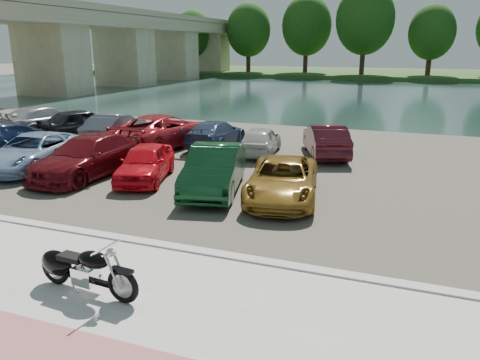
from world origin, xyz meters
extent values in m
plane|color=#595447|center=(0.00, 0.00, 0.00)|extent=(200.00, 200.00, 0.00)
cube|color=#B0AEA6|center=(0.00, -1.00, 0.05)|extent=(60.00, 6.00, 0.10)
cube|color=#B0AEA6|center=(0.00, 2.00, 0.07)|extent=(60.00, 0.30, 0.14)
cube|color=#464138|center=(0.00, 11.00, 0.02)|extent=(60.00, 18.00, 0.04)
cube|color=#1B312F|center=(0.00, 40.00, 0.00)|extent=(120.00, 40.00, 0.00)
cube|color=#22491A|center=(0.00, 72.00, 0.30)|extent=(120.00, 24.00, 0.60)
cube|color=tan|center=(-28.00, 40.00, 7.20)|extent=(7.00, 56.00, 1.40)
cube|color=tan|center=(-28.00, 40.00, 8.20)|extent=(7.00, 56.00, 0.70)
cube|color=tan|center=(-28.00, 30.00, 3.60)|extent=(6.00, 4.00, 7.20)
cube|color=tan|center=(-28.00, 42.00, 3.60)|extent=(6.00, 4.00, 7.20)
cube|color=tan|center=(-28.00, 54.00, 3.60)|extent=(6.00, 4.00, 7.20)
cube|color=tan|center=(-28.00, 66.00, 3.60)|extent=(6.00, 4.00, 7.20)
cylinder|color=#3C2015|center=(-30.00, 64.60, 2.85)|extent=(0.70, 0.70, 4.50)
ellipsoid|color=#15360E|center=(-30.00, 64.60, 6.45)|extent=(6.30, 6.30, 7.56)
cylinder|color=#3C2015|center=(-21.00, 66.00, 3.08)|extent=(0.70, 0.70, 4.95)
ellipsoid|color=#15360E|center=(-21.00, 66.00, 7.04)|extent=(6.93, 6.93, 8.32)
cylinder|color=#3C2015|center=(-12.00, 67.40, 3.30)|extent=(0.70, 0.70, 5.40)
ellipsoid|color=#15360E|center=(-12.00, 67.40, 7.62)|extent=(7.56, 7.56, 9.07)
cylinder|color=#3C2015|center=(-3.00, 64.60, 3.52)|extent=(0.70, 0.70, 5.85)
ellipsoid|color=#15360E|center=(-3.00, 64.60, 8.21)|extent=(8.19, 8.19, 9.83)
cylinder|color=#3C2015|center=(6.00, 66.00, 2.85)|extent=(0.70, 0.70, 4.50)
ellipsoid|color=#15360E|center=(6.00, 66.00, 6.45)|extent=(6.30, 6.30, 7.56)
torus|color=black|center=(0.42, -0.49, 0.44)|extent=(0.69, 0.18, 0.68)
torus|color=black|center=(-1.22, -0.35, 0.44)|extent=(0.69, 0.18, 0.68)
cylinder|color=#B2B2B7|center=(0.42, -0.49, 0.44)|extent=(0.46, 0.10, 0.46)
cylinder|color=#B2B2B7|center=(-1.22, -0.35, 0.44)|extent=(0.46, 0.10, 0.46)
cylinder|color=silver|center=(0.28, -0.58, 0.74)|extent=(0.33, 0.08, 0.63)
cylinder|color=silver|center=(0.29, -0.38, 0.74)|extent=(0.33, 0.08, 0.63)
cylinder|color=silver|center=(0.10, -0.46, 1.13)|extent=(0.10, 0.75, 0.04)
sphere|color=silver|center=(0.20, -0.47, 1.05)|extent=(0.17, 0.17, 0.16)
sphere|color=silver|center=(0.26, -0.47, 1.05)|extent=(0.12, 0.12, 0.11)
cube|color=black|center=(0.42, -0.49, 0.75)|extent=(0.46, 0.18, 0.06)
cube|color=black|center=(-0.40, -0.42, 0.38)|extent=(1.20, 0.20, 0.08)
cube|color=silver|center=(-0.45, -0.41, 0.45)|extent=(0.47, 0.36, 0.34)
cylinder|color=silver|center=(-0.35, -0.42, 0.65)|extent=(0.26, 0.20, 0.27)
cylinder|color=silver|center=(-0.55, -0.41, 0.65)|extent=(0.26, 0.20, 0.27)
ellipsoid|color=black|center=(-0.22, -0.43, 0.82)|extent=(0.71, 0.41, 0.32)
cube|color=black|center=(-0.75, -0.39, 0.76)|extent=(0.57, 0.32, 0.10)
ellipsoid|color=black|center=(-1.17, -0.35, 0.56)|extent=(0.75, 0.39, 0.50)
cube|color=black|center=(-1.22, -0.35, 0.49)|extent=(0.41, 0.21, 0.30)
cylinder|color=silver|center=(-0.73, -0.23, 0.32)|extent=(1.10, 0.18, 0.09)
cylinder|color=silver|center=(-0.73, -0.23, 0.40)|extent=(1.10, 0.18, 0.09)
cylinder|color=#B2B2B7|center=(-0.56, -0.59, 0.23)|extent=(0.04, 0.14, 0.22)
imported|color=#89A7C8|center=(-8.52, 6.75, 0.71)|extent=(2.79, 5.05, 1.34)
imported|color=#600D13|center=(-5.89, 6.64, 0.76)|extent=(2.26, 5.07, 1.45)
imported|color=red|center=(-3.64, 6.88, 0.68)|extent=(2.50, 4.01, 1.27)
imported|color=#11401F|center=(-0.85, 6.54, 0.78)|extent=(2.59, 4.73, 1.48)
imported|color=olive|center=(1.43, 6.51, 0.66)|extent=(2.86, 4.77, 1.24)
imported|color=#92939A|center=(-13.56, 12.80, 0.78)|extent=(2.76, 5.36, 1.49)
imported|color=black|center=(-11.06, 12.75, 0.78)|extent=(3.15, 4.71, 1.49)
imported|color=#575968|center=(-8.66, 12.25, 0.75)|extent=(2.02, 4.44, 1.41)
imported|color=#AD1C25|center=(-5.90, 12.03, 0.81)|extent=(3.20, 5.81, 1.54)
imported|color=navy|center=(-3.61, 12.96, 0.66)|extent=(1.73, 4.25, 1.23)
imported|color=beige|center=(-1.16, 12.21, 0.65)|extent=(1.90, 3.76, 1.23)
imported|color=#44121A|center=(1.56, 12.88, 0.73)|extent=(2.83, 4.43, 1.38)
camera|label=1|loc=(5.08, -6.83, 4.61)|focal=35.00mm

